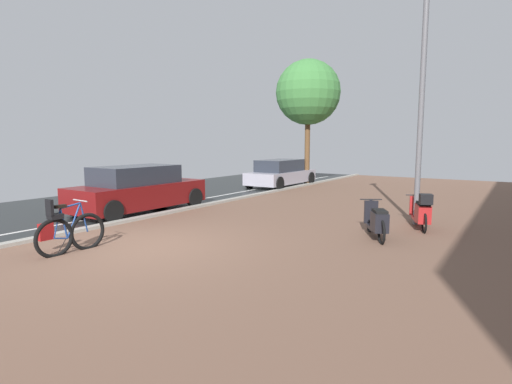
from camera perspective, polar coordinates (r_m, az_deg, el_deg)
name	(u,v)px	position (r m, az deg, el deg)	size (l,w,h in m)	color
ground	(193,259)	(7.87, -8.90, -9.28)	(21.00, 40.00, 0.13)	#212525
bicycle_foreground	(68,232)	(8.85, -24.97, -5.15)	(0.70, 1.48, 1.15)	black
scooter_near	(421,212)	(10.94, 22.27, -2.61)	(0.91, 1.76, 0.97)	black
scooter_mid	(377,222)	(9.55, 16.65, -4.03)	(0.96, 1.54, 0.84)	black
parked_car_near	(138,190)	(13.18, -16.25, 0.32)	(1.84, 4.31, 1.43)	maroon
parked_car_far	(281,173)	(19.82, 3.53, 2.63)	(1.78, 4.26, 1.30)	#A6A1B1
lamp_post	(422,82)	(11.48, 22.40, 14.08)	(0.20, 0.52, 6.70)	slate
street_tree	(308,93)	(20.84, 7.35, 13.70)	(3.21, 3.21, 6.20)	brown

